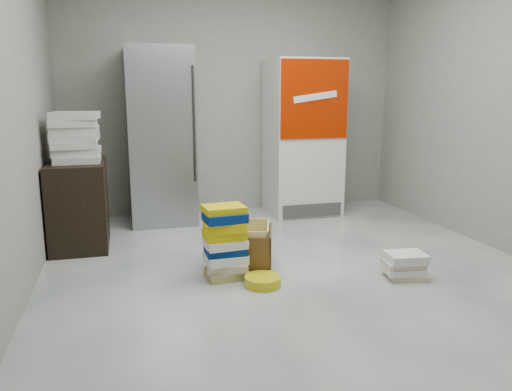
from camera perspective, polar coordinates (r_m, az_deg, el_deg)
The scene contains 10 objects.
ground at distance 3.93m, azimuth 5.55°, elevation -9.65°, with size 5.00×5.00×0.00m, color silver.
room_shell at distance 3.68m, azimuth 6.13°, elevation 17.41°, with size 4.04×5.04×2.82m.
steel_fridge at distance 5.59m, azimuth -10.84°, elevation 6.63°, with size 0.70×0.72×1.90m.
coke_cooler at distance 5.94m, azimuth 5.37°, elevation 6.64°, with size 0.80×0.73×1.80m.
wood_shelf at distance 4.95m, azimuth -19.57°, elevation -0.95°, with size 0.50×0.80×0.80m, color black.
supply_box_stack at distance 4.86m, azimuth -19.93°, elevation 6.30°, with size 0.44×0.44×0.45m.
phonebook_stack_main at distance 3.89m, azimuth -3.55°, elevation -5.34°, with size 0.35×0.30×0.58m.
phonebook_stack_side at distance 4.11m, azimuth 16.65°, elevation -7.66°, with size 0.36×0.30×0.20m.
cardboard_box at distance 4.13m, azimuth -1.45°, elevation -6.28°, with size 0.57×0.57×0.37m.
bucket_lid at distance 3.81m, azimuth 0.78°, elevation -9.74°, with size 0.28×0.28×0.07m, color gold.
Camera 1 is at (-1.30, -3.42, 1.44)m, focal length 35.00 mm.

